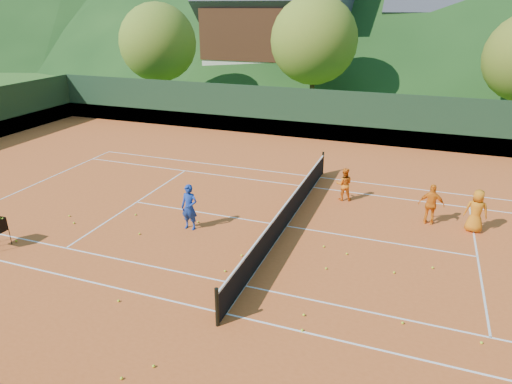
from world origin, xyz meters
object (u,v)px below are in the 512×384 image
(coach, at_px, (189,207))
(student_b, at_px, (431,204))
(student_a, at_px, (344,184))
(chalet_left, at_px, (278,27))
(tennis_net, at_px, (287,214))
(chalet_mid, at_px, (454,36))
(student_c, at_px, (476,211))

(coach, bearing_deg, student_b, 22.92)
(student_a, bearing_deg, chalet_left, -79.05)
(coach, relative_size, student_b, 1.09)
(tennis_net, relative_size, chalet_left, 0.87)
(student_a, bearing_deg, chalet_mid, -110.57)
(student_c, distance_m, chalet_left, 32.86)
(student_a, bearing_deg, coach, 31.90)
(chalet_left, relative_size, chalet_mid, 1.09)
(student_b, xyz_separation_m, student_c, (1.48, -0.11, 0.02))
(tennis_net, relative_size, chalet_mid, 0.95)
(student_c, height_order, chalet_left, chalet_left)
(student_c, xyz_separation_m, chalet_mid, (-0.36, 32.08, 4.18))
(student_b, height_order, chalet_left, chalet_left)
(student_a, relative_size, student_c, 0.88)
(student_c, relative_size, chalet_left, 0.11)
(coach, distance_m, student_b, 8.76)
(coach, relative_size, student_a, 1.21)
(chalet_mid, bearing_deg, coach, -104.56)
(student_c, bearing_deg, tennis_net, 19.66)
(tennis_net, bearing_deg, chalet_mid, 79.99)
(chalet_left, bearing_deg, tennis_net, -71.57)
(coach, distance_m, student_c, 10.11)
(coach, height_order, chalet_left, chalet_left)
(chalet_left, bearing_deg, student_b, -61.99)
(coach, relative_size, student_c, 1.06)
(student_a, distance_m, tennis_net, 3.53)
(student_b, relative_size, student_c, 0.98)
(chalet_mid, bearing_deg, student_a, -98.30)
(chalet_left, bearing_deg, chalet_mid, 14.04)
(student_c, xyz_separation_m, tennis_net, (-6.36, -1.92, -0.29))
(coach, distance_m, tennis_net, 3.49)
(student_b, bearing_deg, student_c, 176.35)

